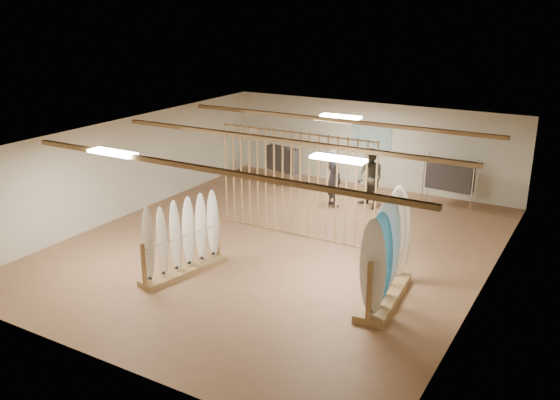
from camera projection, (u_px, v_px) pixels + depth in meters
The scene contains 16 objects.
floor at pixel (280, 245), 15.10m from camera, with size 12.00×12.00×0.00m, color #936647.
ceiling at pixel (280, 137), 14.22m from camera, with size 12.00×12.00×0.00m, color gray.
wall_back at pixel (371, 145), 19.58m from camera, with size 12.00×12.00×0.00m, color beige.
wall_front at pixel (97, 288), 9.74m from camera, with size 12.00×12.00×0.00m, color beige.
wall_left at pixel (130, 166), 17.04m from camera, with size 12.00×12.00×0.00m, color beige.
wall_right at pixel (488, 229), 12.27m from camera, with size 12.00×12.00×0.00m, color beige.
ceiling_slats at pixel (280, 140), 14.24m from camera, with size 9.50×6.12×0.10m, color olive.
light_panels at pixel (280, 139), 14.23m from camera, with size 1.20×0.35×0.06m, color white.
bamboo_partition at pixel (296, 184), 15.31m from camera, with size 4.45×0.05×2.78m.
poster at pixel (371, 139), 19.50m from camera, with size 1.40×0.03×0.90m, color teal.
rack_left at pixel (183, 249), 13.29m from camera, with size 0.96×2.27×1.79m.
rack_right at pixel (385, 267), 12.02m from camera, with size 0.81×2.37×2.21m.
clothing_rack_a at pixel (283, 159), 19.64m from camera, with size 1.30×0.63×1.43m.
clothing_rack_b at pixel (450, 175), 17.48m from camera, with size 1.47×0.46×1.57m.
shopper_a at pixel (334, 174), 17.72m from camera, with size 0.72×0.48×1.96m, color #27252D.
shopper_b at pixel (370, 175), 17.55m from camera, with size 0.99×0.77×2.05m, color #333027.
Camera 1 is at (7.02, -12.08, 5.85)m, focal length 38.00 mm.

